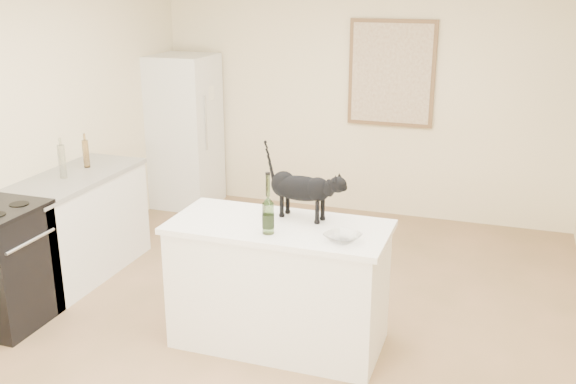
{
  "coord_description": "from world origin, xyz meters",
  "views": [
    {
      "loc": [
        1.51,
        -4.11,
        2.48
      ],
      "look_at": [
        0.15,
        -0.15,
        1.12
      ],
      "focal_mm": 40.92,
      "sensor_mm": 36.0,
      "label": 1
    }
  ],
  "objects_px": {
    "glass_bowl": "(343,238)",
    "stove": "(1,267)",
    "black_cat": "(301,192)",
    "fridge": "(184,131)",
    "wine_bottle": "(268,207)"
  },
  "relations": [
    {
      "from": "fridge",
      "to": "black_cat",
      "type": "relative_size",
      "value": 3.07
    },
    {
      "from": "stove",
      "to": "wine_bottle",
      "type": "distance_m",
      "value": 2.15
    },
    {
      "from": "wine_bottle",
      "to": "stove",
      "type": "bearing_deg",
      "value": -173.78
    },
    {
      "from": "stove",
      "to": "wine_bottle",
      "type": "xyz_separation_m",
      "value": [
        2.04,
        0.22,
        0.63
      ]
    },
    {
      "from": "stove",
      "to": "wine_bottle",
      "type": "bearing_deg",
      "value": 6.22
    },
    {
      "from": "glass_bowl",
      "to": "stove",
      "type": "bearing_deg",
      "value": -174.6
    },
    {
      "from": "fridge",
      "to": "glass_bowl",
      "type": "bearing_deg",
      "value": -46.88
    },
    {
      "from": "stove",
      "to": "wine_bottle",
      "type": "height_order",
      "value": "wine_bottle"
    },
    {
      "from": "black_cat",
      "to": "glass_bowl",
      "type": "bearing_deg",
      "value": -29.85
    },
    {
      "from": "stove",
      "to": "fridge",
      "type": "xyz_separation_m",
      "value": [
        0.0,
        2.95,
        0.4
      ]
    },
    {
      "from": "fridge",
      "to": "wine_bottle",
      "type": "distance_m",
      "value": 3.41
    },
    {
      "from": "black_cat",
      "to": "wine_bottle",
      "type": "xyz_separation_m",
      "value": [
        -0.11,
        -0.34,
        -0.01
      ]
    },
    {
      "from": "stove",
      "to": "fridge",
      "type": "relative_size",
      "value": 0.53
    },
    {
      "from": "stove",
      "to": "glass_bowl",
      "type": "relative_size",
      "value": 4.12
    },
    {
      "from": "wine_bottle",
      "to": "glass_bowl",
      "type": "height_order",
      "value": "wine_bottle"
    }
  ]
}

